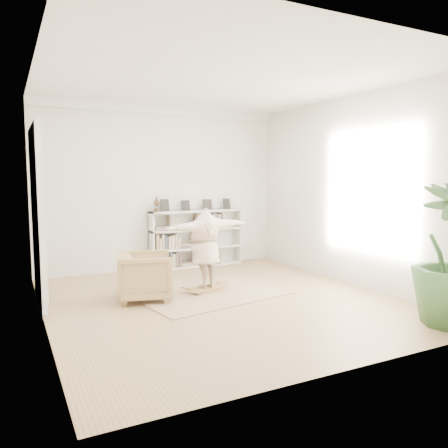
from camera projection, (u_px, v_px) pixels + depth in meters
name	position (u px, v px, depth m)	size (l,w,h in m)	color
floor	(222.00, 300.00, 7.30)	(6.00, 6.00, 0.00)	olive
room_shell	(162.00, 110.00, 9.54)	(6.00, 6.00, 6.00)	silver
doors	(38.00, 217.00, 7.10)	(0.09, 1.78, 2.92)	white
bookshelf	(196.00, 239.00, 10.06)	(2.20, 0.35, 1.64)	silver
armchair	(146.00, 276.00, 7.29)	(0.86, 0.88, 0.80)	tan
rug	(205.00, 292.00, 7.78)	(2.50, 2.00, 0.02)	tan
rocker_board	(205.00, 289.00, 7.77)	(0.60, 0.42, 0.12)	olive
person	(205.00, 246.00, 7.69)	(1.75, 0.48, 1.42)	beige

